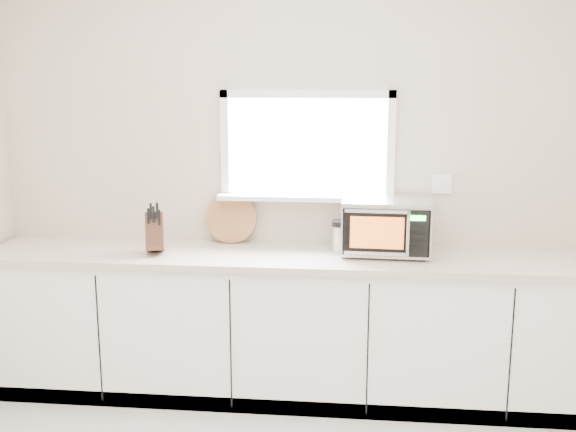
# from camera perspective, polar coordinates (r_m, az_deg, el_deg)

# --- Properties ---
(back_wall) EXTENTS (4.00, 0.17, 2.70)m
(back_wall) POSITION_cam_1_polar(r_m,az_deg,el_deg) (4.31, 1.63, 3.49)
(back_wall) COLOR beige
(back_wall) RESTS_ON ground
(cabinets) EXTENTS (3.92, 0.60, 0.88)m
(cabinets) POSITION_cam_1_polar(r_m,az_deg,el_deg) (4.26, 1.25, -9.47)
(cabinets) COLOR white
(cabinets) RESTS_ON ground
(countertop) EXTENTS (3.92, 0.64, 0.04)m
(countertop) POSITION_cam_1_polar(r_m,az_deg,el_deg) (4.11, 1.27, -3.52)
(countertop) COLOR beige
(countertop) RESTS_ON cabinets
(microwave) EXTENTS (0.54, 0.45, 0.34)m
(microwave) POSITION_cam_1_polar(r_m,az_deg,el_deg) (4.13, 8.30, -0.75)
(microwave) COLOR black
(microwave) RESTS_ON countertop
(knife_block) EXTENTS (0.16, 0.24, 0.32)m
(knife_block) POSITION_cam_1_polar(r_m,az_deg,el_deg) (4.17, -11.23, -1.27)
(knife_block) COLOR #4C261B
(knife_block) RESTS_ON countertop
(cutting_board) EXTENTS (0.33, 0.08, 0.33)m
(cutting_board) POSITION_cam_1_polar(r_m,az_deg,el_deg) (4.37, -4.83, -0.15)
(cutting_board) COLOR #AF7943
(cutting_board) RESTS_ON countertop
(coffee_grinder) EXTENTS (0.12, 0.12, 0.20)m
(coffee_grinder) POSITION_cam_1_polar(r_m,az_deg,el_deg) (4.16, 4.47, -1.69)
(coffee_grinder) COLOR #B9BBC1
(coffee_grinder) RESTS_ON countertop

